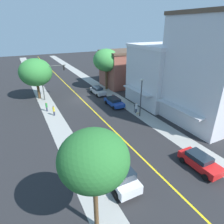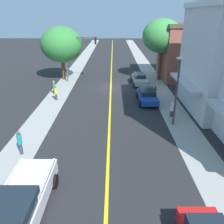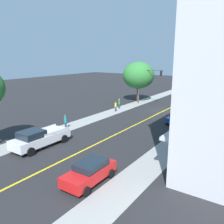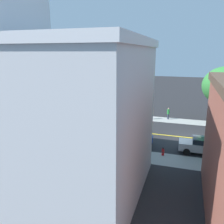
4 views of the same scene
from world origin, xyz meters
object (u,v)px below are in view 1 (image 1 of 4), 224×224
small_dog (138,113)px  street_tree_right_corner (106,60)px  street_lamp (141,94)px  pedestrian_yellow_shirt (54,110)px  fire_hydrant (113,96)px  parking_meter (135,107)px  pedestrian_teal_shirt (75,146)px  blue_sedan_left_curb (114,102)px  white_pickup_truck (116,171)px  traffic_light_mast (49,76)px  silver_sedan_left_curb (98,91)px  street_tree_left_near (36,72)px  red_sedan_left_curb (200,161)px  pedestrian_white_shirt (136,108)px  pedestrian_green_shirt (47,106)px  street_tree_left_far (94,160)px

small_dog → street_tree_right_corner: bearing=-98.0°
street_lamp → pedestrian_yellow_shirt: size_ratio=3.69×
fire_hydrant → street_lamp: bearing=90.2°
parking_meter → pedestrian_teal_shirt: (12.00, 6.56, 0.13)m
fire_hydrant → parking_meter: bearing=91.2°
parking_meter → pedestrian_yellow_shirt: bearing=-21.0°
blue_sedan_left_curb → white_pickup_truck: (8.15, 16.19, 0.18)m
traffic_light_mast → silver_sedan_left_curb: traffic_light_mast is taller
silver_sedan_left_curb → parking_meter: bearing=7.8°
street_tree_left_near → silver_sedan_left_curb: bearing=165.5°
street_lamp → red_sedan_left_curb: size_ratio=1.41×
pedestrian_teal_shirt → pedestrian_white_shirt: size_ratio=1.05×
pedestrian_white_shirt → silver_sedan_left_curb: bearing=-26.1°
small_dog → pedestrian_yellow_shirt: bearing=-28.4°
white_pickup_truck → pedestrian_green_shirt: white_pickup_truck is taller
street_tree_left_far → red_sedan_left_curb: street_tree_left_far is taller
small_dog → parking_meter: bearing=-100.1°
blue_sedan_left_curb → pedestrian_white_shirt: 4.76m
street_tree_left_far → pedestrian_teal_shirt: bearing=-97.7°
fire_hydrant → pedestrian_green_shirt: size_ratio=0.51×
pedestrian_yellow_shirt → street_tree_left_near: bearing=-171.7°
pedestrian_white_shirt → small_dog: pedestrian_white_shirt is taller
red_sedan_left_curb → small_dog: (-1.50, -13.19, -0.42)m
street_tree_right_corner → pedestrian_white_shirt: (1.34, 14.13, -5.41)m
silver_sedan_left_curb → white_pickup_truck: (8.02, 23.25, 0.13)m
pedestrian_teal_shirt → pedestrian_white_shirt: 13.53m
parking_meter → traffic_light_mast: (10.90, -12.76, 3.63)m
parking_meter → red_sedan_left_curb: (1.69, 14.48, -0.05)m
street_tree_left_far → pedestrian_green_shirt: street_tree_left_far is taller
street_tree_right_corner → pedestrian_yellow_shirt: bearing=34.0°
white_pickup_truck → fire_hydrant: bearing=153.7°
street_tree_right_corner → pedestrian_white_shirt: bearing=84.6°
street_tree_left_near → pedestrian_green_shirt: bearing=91.7°
street_lamp → pedestrian_yellow_shirt: street_lamp is taller
blue_sedan_left_curb → pedestrian_yellow_shirt: 10.42m
street_tree_left_near → street_lamp: bearing=129.4°
red_sedan_left_curb → blue_sedan_left_curb: red_sedan_left_curb is taller
pedestrian_green_shirt → small_dog: bearing=96.4°
street_tree_left_near → street_tree_left_far: street_tree_left_far is taller
street_tree_left_far → silver_sedan_left_curb: bearing=-113.1°
red_sedan_left_curb → white_pickup_truck: 8.49m
pedestrian_yellow_shirt → pedestrian_teal_shirt: size_ratio=0.90×
street_tree_left_far → street_lamp: bearing=-133.5°
pedestrian_white_shirt → small_dog: (0.24, 0.89, -0.54)m
white_pickup_truck → pedestrian_yellow_shirt: bearing=-172.4°
street_tree_left_near → pedestrian_yellow_shirt: bearing=95.8°
street_tree_right_corner → fire_hydrant: size_ratio=10.29×
fire_hydrant → small_dog: fire_hydrant is taller
street_tree_left_far → small_dog: size_ratio=10.27×
red_sedan_left_curb → silver_sedan_left_curb: (0.15, -25.57, 0.01)m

